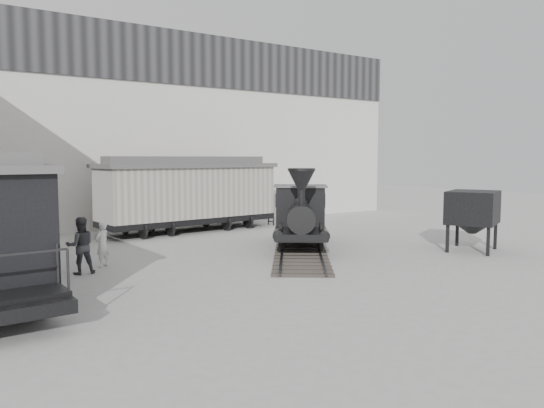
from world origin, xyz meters
TOP-DOWN VIEW (x-y plane):
  - ground at (0.00, 0.00)m, footprint 90.00×90.00m
  - north_wall at (0.00, 14.98)m, footprint 34.00×2.51m
  - locomotive at (2.00, 3.49)m, footprint 7.37×8.98m
  - boxcar at (0.49, 11.20)m, footprint 9.85×3.77m
  - visitor_a at (-6.06, 4.49)m, footprint 0.71×0.66m
  - visitor_b at (-6.99, 3.78)m, footprint 1.01×0.83m
  - coal_hopper at (7.70, -0.85)m, footprint 2.87×2.67m

SIDE VIEW (x-z plane):
  - ground at x=0.00m, z-range 0.00..0.00m
  - visitor_a at x=-6.06m, z-range 0.00..1.64m
  - visitor_b at x=-6.99m, z-range 0.00..1.91m
  - locomotive at x=2.00m, z-range -0.44..2.95m
  - coal_hopper at x=7.70m, z-range 0.38..2.88m
  - boxcar at x=0.49m, z-range 0.10..4.05m
  - north_wall at x=0.00m, z-range 0.05..11.05m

